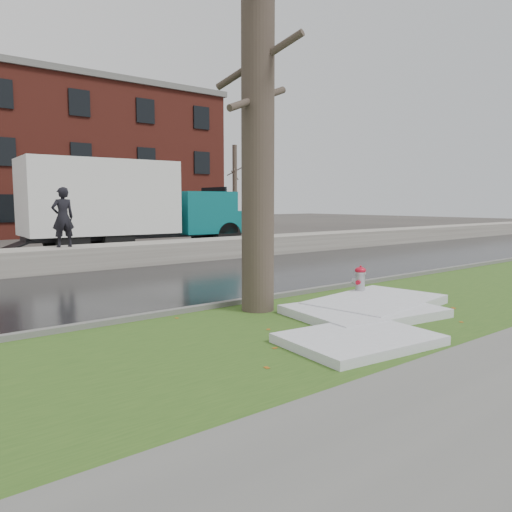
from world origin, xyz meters
TOP-DOWN VIEW (x-y plane):
  - ground at (0.00, 0.00)m, footprint 120.00×120.00m
  - verge at (0.00, -1.25)m, footprint 60.00×4.50m
  - road at (0.00, 4.50)m, footprint 60.00×7.00m
  - parking_lot at (0.00, 13.00)m, footprint 60.00×9.00m
  - curb at (0.00, 1.00)m, footprint 60.00×0.15m
  - snowbank at (0.00, 8.70)m, footprint 60.00×1.60m
  - brick_building at (2.00, 30.00)m, footprint 26.00×12.00m
  - bg_tree_right at (16.00, 24.00)m, footprint 1.40×1.62m
  - fire_hydrant at (1.70, -0.19)m, footprint 0.36×0.34m
  - tree at (-0.81, 0.30)m, footprint 1.64×1.92m
  - box_truck at (2.25, 12.93)m, footprint 11.72×3.30m
  - worker at (-1.85, 8.80)m, footprint 0.70×0.47m
  - snow_patch_near at (0.46, -1.32)m, footprint 2.85×2.34m
  - snow_patch_far at (-1.10, -2.50)m, footprint 2.36×1.82m
  - snow_patch_side at (1.23, -1.00)m, footprint 3.02×2.17m

SIDE VIEW (x-z plane):
  - ground at x=0.00m, z-range 0.00..0.00m
  - road at x=0.00m, z-range 0.00..0.03m
  - parking_lot at x=0.00m, z-range 0.00..0.03m
  - verge at x=0.00m, z-range 0.00..0.04m
  - curb at x=0.00m, z-range 0.00..0.14m
  - snow_patch_far at x=-1.10m, z-range 0.04..0.18m
  - snow_patch_near at x=0.46m, z-range 0.04..0.20m
  - snow_patch_side at x=1.23m, z-range 0.04..0.22m
  - snowbank at x=0.00m, z-range 0.00..0.75m
  - fire_hydrant at x=1.70m, z-range 0.06..0.80m
  - worker at x=-1.85m, z-range 0.75..2.64m
  - box_truck at x=2.25m, z-range 0.11..4.00m
  - bg_tree_right at x=16.00m, z-range 0.08..6.58m
  - tree at x=-0.81m, z-range 0.07..8.01m
  - brick_building at x=2.00m, z-range 0.00..10.00m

